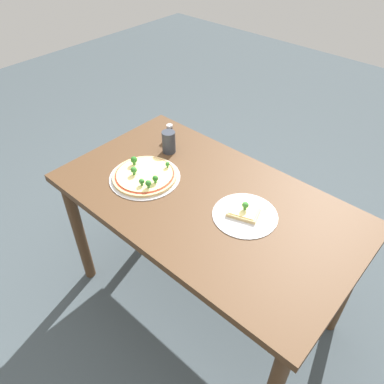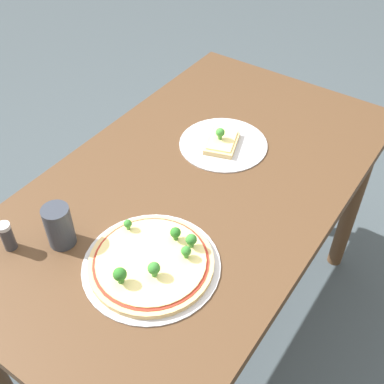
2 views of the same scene
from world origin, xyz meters
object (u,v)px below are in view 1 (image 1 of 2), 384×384
object	(u,v)px
dining_table	(206,215)
pizza_tray_slice	(244,213)
condiment_shaker	(170,131)
drinking_cup	(169,142)
pizza_tray_whole	(145,175)

from	to	relation	value
dining_table	pizza_tray_slice	bearing A→B (deg)	-171.94
pizza_tray_slice	condiment_shaker	bearing A→B (deg)	-18.40
dining_table	pizza_tray_slice	size ratio (longest dim) A/B	4.95
pizza_tray_slice	drinking_cup	size ratio (longest dim) A/B	2.37
condiment_shaker	dining_table	bearing A→B (deg)	152.33
pizza_tray_whole	drinking_cup	bearing A→B (deg)	-73.92
drinking_cup	dining_table	bearing A→B (deg)	158.43
dining_table	pizza_tray_slice	distance (m)	0.22
dining_table	drinking_cup	size ratio (longest dim) A/B	11.76
pizza_tray_slice	pizza_tray_whole	bearing A→B (deg)	12.37
dining_table	pizza_tray_slice	world-z (taller)	pizza_tray_slice
pizza_tray_slice	condiment_shaker	world-z (taller)	condiment_shaker
drinking_cup	condiment_shaker	size ratio (longest dim) A/B	1.42
pizza_tray_whole	pizza_tray_slice	size ratio (longest dim) A/B	1.22
dining_table	pizza_tray_whole	size ratio (longest dim) A/B	4.07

